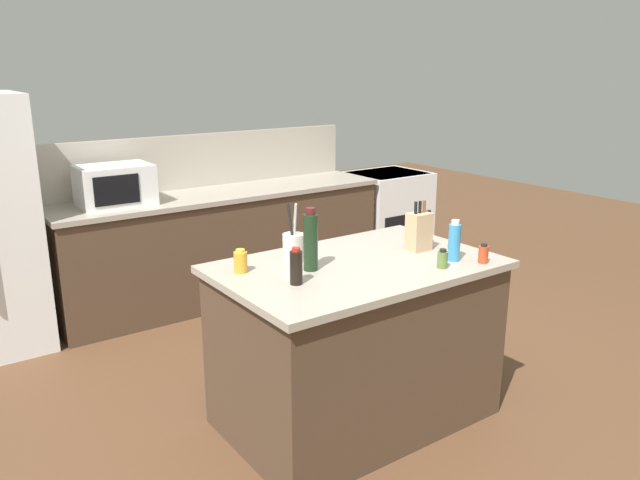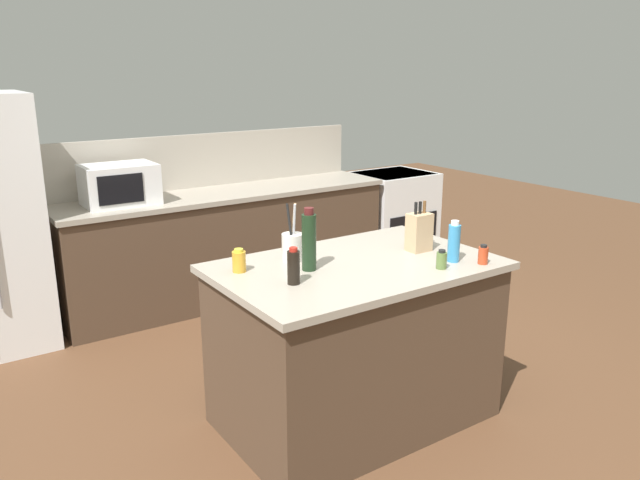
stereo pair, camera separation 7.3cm
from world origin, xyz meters
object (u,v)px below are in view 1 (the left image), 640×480
Objects in this scene: range_oven at (387,216)px; spice_jar_paprika at (483,254)px; soy_sauce_bottle at (296,267)px; knife_block at (419,231)px; wine_bottle at (311,241)px; dish_soap_bottle at (454,242)px; spice_jar_oregano at (443,259)px; microwave at (115,185)px; honey_jar at (241,262)px; utensil_crock at (294,246)px.

range_oven is 8.54× the size of spice_jar_paprika.
range_oven is 4.94× the size of soy_sauce_bottle.
knife_block is (-1.72, -2.21, 0.59)m from range_oven.
wine_bottle reaches higher than range_oven.
spice_jar_oregano is (-0.14, -0.05, -0.06)m from dish_soap_bottle.
spice_jar_oregano is 0.25m from spice_jar_paprika.
dish_soap_bottle reaches higher than spice_jar_oregano.
spice_jar_paprika is (1.16, -2.59, -0.10)m from microwave.
range_oven is 3.42m from honey_jar.
utensil_crock is at bearing 142.17° from spice_jar_paprika.
utensil_crock is (-0.70, 0.25, -0.03)m from knife_block.
spice_jar_paprika is (-1.60, -2.59, 0.52)m from range_oven.
spice_jar_paprika is at bearing -37.83° from utensil_crock.
soy_sauce_bottle is (-2.61, -2.28, 0.56)m from range_oven.
range_oven is at bearing 58.25° from spice_jar_paprika.
spice_jar_oregano is (0.91, -2.52, -0.11)m from microwave.
spice_jar_oregano is (0.57, -0.56, -0.03)m from utensil_crock.
dish_soap_bottle is at bearing -11.34° from soy_sauce_bottle.
wine_bottle is at bearing 37.31° from soy_sauce_bottle.
knife_block is 0.91× the size of utensil_crock.
microwave is at bearing 109.91° from spice_jar_oregano.
microwave is at bearing 116.30° from knife_block.
microwave is 2.34× the size of dish_soap_bottle.
microwave is 2.68m from dish_soap_bottle.
dish_soap_bottle is (0.02, -0.26, -0.01)m from knife_block.
dish_soap_bottle is 0.69× the size of wine_bottle.
microwave is 4.35× the size of honey_jar.
spice_jar_paprika is at bearing -28.43° from honey_jar.
microwave reaches higher than spice_jar_paprika.
range_oven is 3.17× the size of knife_block.
knife_block is 0.72m from wine_bottle.
dish_soap_bottle is 0.93m from soy_sauce_bottle.
knife_block is 2.82× the size of spice_jar_oregano.
knife_block is 0.90m from soy_sauce_bottle.
honey_jar is (-1.05, 0.50, -0.05)m from dish_soap_bottle.
microwave is 5.22× the size of spice_jar_oregano.
utensil_crock reaches higher than spice_jar_oregano.
wine_bottle is 0.71m from spice_jar_oregano.
spice_jar_oregano is (-1.84, -2.52, 0.52)m from range_oven.
wine_bottle is at bearing 147.47° from spice_jar_oregano.
microwave is at bearing 180.00° from range_oven.
spice_jar_oregano is at bearing -110.94° from knife_block.
microwave is 2.89× the size of soy_sauce_bottle.
wine_bottle is 0.95m from spice_jar_paprika.
knife_block is (1.04, -2.21, -0.04)m from microwave.
knife_block is at bearing -19.97° from utensil_crock.
dish_soap_bottle reaches higher than spice_jar_paprika.
wine_bottle reaches higher than honey_jar.
utensil_crock is 2.97× the size of spice_jar_paprika.
dish_soap_bottle is 2.13× the size of spice_jar_paprika.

